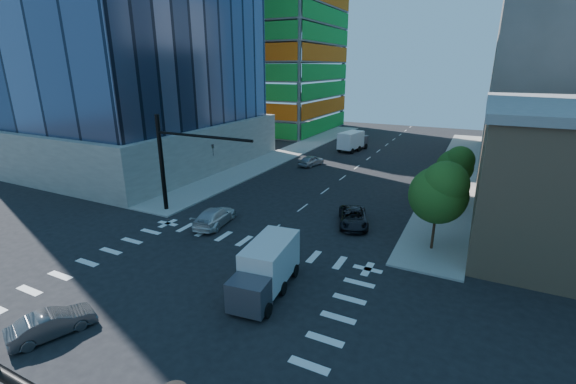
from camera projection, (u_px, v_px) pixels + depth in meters
The scene contains 14 objects.
ground at pixel (175, 303), 22.49m from camera, with size 160.00×160.00×0.00m, color black.
road_markings at pixel (175, 303), 22.49m from camera, with size 20.00×20.00×0.01m, color silver.
sidewalk_ne at pixel (457, 170), 51.15m from camera, with size 5.00×60.00×0.15m, color gray.
sidewalk_nw at pixel (289, 153), 61.80m from camera, with size 5.00×60.00×0.15m, color gray.
construction_building at pixel (272, 9), 79.21m from camera, with size 25.16×34.50×70.60m.
signal_mast_nw at pixel (173, 156), 34.83m from camera, with size 10.20×0.40×9.00m.
tree_south at pixel (440, 192), 27.48m from camera, with size 4.16×4.16×6.82m.
tree_north at pixel (456, 165), 37.77m from camera, with size 3.54×3.52×5.78m.
car_nb_far at pixel (353, 217), 33.45m from camera, with size 2.36×5.11×1.42m, color black.
car_sb_near at pixel (215, 216), 33.53m from camera, with size 2.13×5.24×1.52m, color silver.
car_sb_mid at pixel (311, 160), 53.72m from camera, with size 1.74×4.33×1.48m, color #B2B3BA.
car_sb_cross at pixel (52, 324), 19.68m from camera, with size 1.40×4.02×1.33m, color #46474B.
box_truck_near at pixel (265, 273), 23.14m from camera, with size 3.09×5.99×3.02m.
box_truck_far at pixel (354, 142), 63.36m from camera, with size 3.61×6.41×3.18m.
Camera 1 is at (14.60, -14.35, 13.16)m, focal length 24.00 mm.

